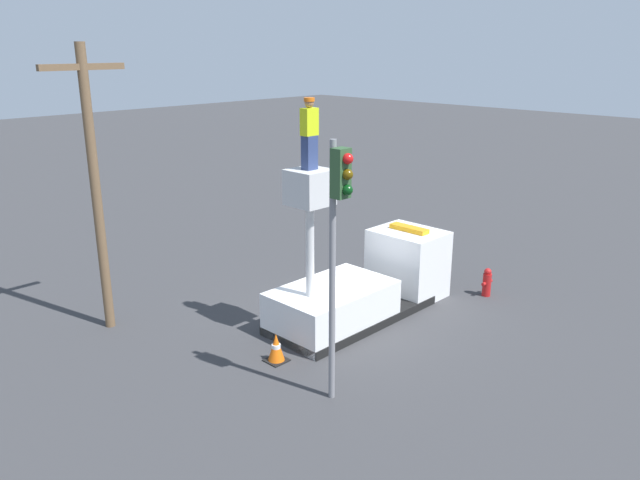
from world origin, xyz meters
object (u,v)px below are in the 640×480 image
object	(u,v)px
bucket_truck	(365,285)
worker	(309,134)
traffic_light_pole	(337,224)
utility_pole	(95,182)
fire_hydrant	(487,282)
traffic_cone_rear	(276,348)

from	to	relation	value
bucket_truck	worker	xyz separation A→B (m)	(-2.22, 0.00, 4.59)
traffic_light_pole	utility_pole	size ratio (longest dim) A/B	0.76
traffic_light_pole	fire_hydrant	world-z (taller)	traffic_light_pole
traffic_light_pole	utility_pole	distance (m)	7.30
bucket_truck	worker	size ratio (longest dim) A/B	3.44
fire_hydrant	utility_pole	distance (m)	11.91
worker	utility_pole	bearing A→B (deg)	127.23
bucket_truck	fire_hydrant	world-z (taller)	bucket_truck
traffic_light_pole	fire_hydrant	xyz separation A→B (m)	(7.69, 0.73, -3.62)
worker	fire_hydrant	bearing A→B (deg)	-17.47
worker	fire_hydrant	world-z (taller)	worker
traffic_light_pole	traffic_cone_rear	bearing A→B (deg)	83.92
traffic_light_pole	utility_pole	xyz separation A→B (m)	(-1.66, 7.11, 0.06)
fire_hydrant	traffic_light_pole	bearing A→B (deg)	-174.55
worker	traffic_light_pole	world-z (taller)	worker
bucket_truck	traffic_cone_rear	distance (m)	3.79
bucket_truck	traffic_light_pole	size ratio (longest dim) A/B	1.04
traffic_light_pole	utility_pole	world-z (taller)	utility_pole
fire_hydrant	traffic_cone_rear	size ratio (longest dim) A/B	1.23
utility_pole	worker	bearing A→B (deg)	-52.77
fire_hydrant	utility_pole	bearing A→B (deg)	145.71
worker	utility_pole	size ratio (longest dim) A/B	0.23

